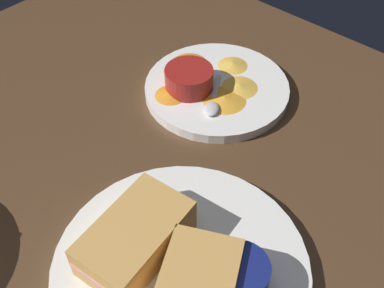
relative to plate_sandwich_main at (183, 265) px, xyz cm
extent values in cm
cube|color=#4C331E|center=(-0.43, 9.88, -2.30)|extent=(110.00, 110.00, 3.00)
cylinder|color=white|center=(0.00, 0.00, 0.00)|extent=(29.14, 29.14, 1.60)
cube|color=tan|center=(-2.34, 5.02, 3.20)|extent=(13.83, 9.12, 4.80)
cube|color=#DB938E|center=(-2.34, 5.02, 3.20)|extent=(14.01, 8.55, 0.80)
cylinder|color=navy|center=(1.80, -6.30, 2.84)|extent=(6.42, 6.42, 4.09)
cylinder|color=black|center=(1.80, -6.30, 4.49)|extent=(5.26, 5.26, 0.60)
cube|color=silver|center=(0.99, 3.12, 1.05)|extent=(1.27, 5.55, 0.40)
ellipsoid|color=silver|center=(1.46, -2.36, 1.20)|extent=(2.47, 3.38, 0.80)
cylinder|color=white|center=(26.60, 17.16, 0.00)|extent=(22.93, 22.93, 1.60)
cylinder|color=maroon|center=(23.16, 20.02, 2.53)|extent=(7.54, 7.54, 3.47)
cylinder|color=olive|center=(23.16, 20.02, 3.87)|extent=(6.18, 6.18, 0.60)
cube|color=silver|center=(26.02, 16.79, 1.05)|extent=(5.08, 3.61, 0.40)
ellipsoid|color=silver|center=(21.37, 13.85, 1.20)|extent=(3.88, 3.57, 0.80)
cone|color=gold|center=(28.44, 14.08, 1.10)|extent=(7.36, 7.36, 0.60)
cone|color=orange|center=(27.74, 24.07, 1.10)|extent=(7.09, 7.09, 0.60)
cone|color=gold|center=(24.54, 13.92, 1.10)|extent=(9.07, 9.07, 0.60)
cone|color=gold|center=(32.22, 18.41, 1.10)|extent=(5.10, 5.10, 0.60)
cone|color=orange|center=(19.87, 20.89, 1.10)|extent=(5.31, 5.31, 0.60)
cone|color=gold|center=(25.75, 23.56, 1.10)|extent=(8.63, 8.63, 0.60)
camera|label=1|loc=(-19.22, -18.49, 48.07)|focal=43.79mm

